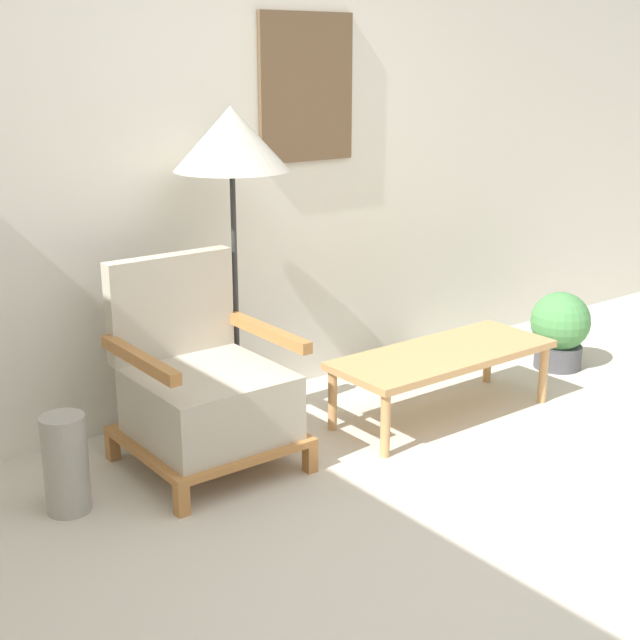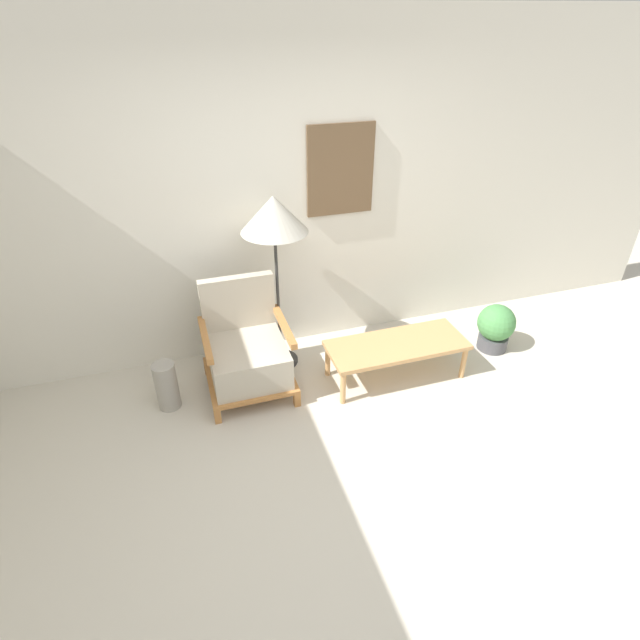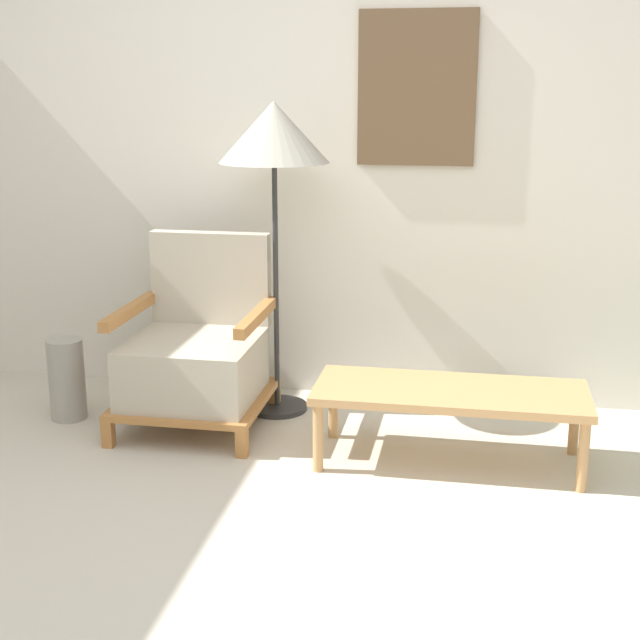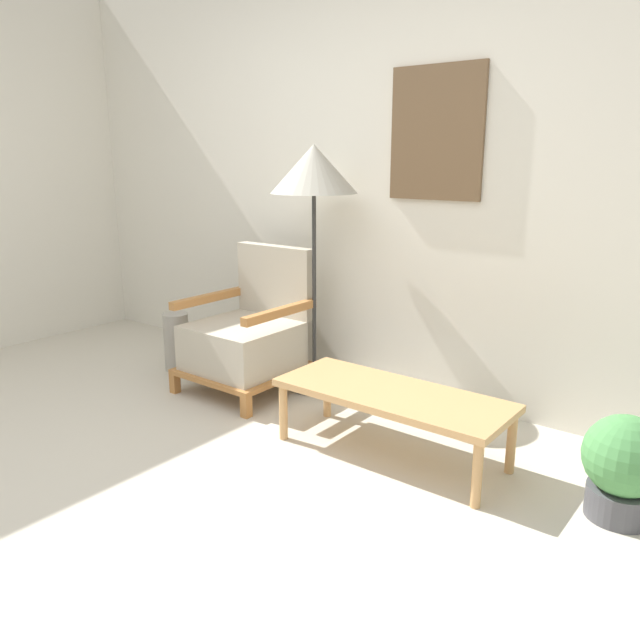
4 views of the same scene
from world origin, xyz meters
name	(u,v)px [view 2 (image 2 of 4)]	position (x,y,z in m)	size (l,w,h in m)	color
ground_plane	(364,519)	(0.00, 0.00, 0.00)	(14.00, 14.00, 0.00)	beige
wall_back	(276,199)	(0.00, 2.06, 1.35)	(8.00, 0.09, 2.70)	silver
armchair	(247,353)	(-0.42, 1.47, 0.34)	(0.67, 0.67, 0.88)	#B2753D
floor_lamp	(274,220)	(-0.09, 1.72, 1.31)	(0.52, 0.52, 1.50)	#2D2D2D
coffee_table	(397,347)	(0.77, 1.23, 0.30)	(1.15, 0.46, 0.33)	tan
vase	(167,386)	(-1.06, 1.42, 0.20)	(0.17, 0.17, 0.40)	#9E998E
potted_plant	(496,327)	(1.80, 1.33, 0.23)	(0.33, 0.33, 0.44)	#4C4C51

